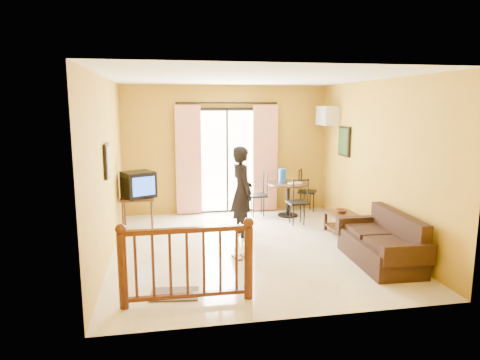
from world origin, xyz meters
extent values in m
plane|color=beige|center=(0.00, 0.00, 0.00)|extent=(5.00, 5.00, 0.00)
plane|color=white|center=(0.00, 0.00, 2.80)|extent=(5.00, 5.00, 0.00)
plane|color=#B78C23|center=(0.00, 2.50, 1.40)|extent=(4.50, 0.00, 4.50)
plane|color=#B78C23|center=(0.00, -2.50, 1.40)|extent=(4.50, 0.00, 4.50)
plane|color=#B78C23|center=(-2.25, 0.00, 1.40)|extent=(0.00, 5.00, 5.00)
plane|color=#B78C23|center=(2.25, 0.00, 1.40)|extent=(0.00, 5.00, 5.00)
cube|color=black|center=(0.00, 2.48, 1.15)|extent=(1.34, 0.03, 2.34)
cube|color=white|center=(0.00, 2.45, 1.15)|extent=(1.20, 0.04, 2.20)
cube|color=black|center=(0.00, 2.43, 1.15)|extent=(0.04, 0.02, 2.20)
cube|color=#FEE6BF|center=(-0.85, 2.40, 1.20)|extent=(0.55, 0.08, 2.35)
cube|color=#FEE6BF|center=(0.85, 2.40, 1.20)|extent=(0.55, 0.08, 2.35)
cylinder|color=black|center=(0.00, 2.40, 2.42)|extent=(2.20, 0.04, 0.04)
cube|color=black|center=(-1.90, 1.44, 0.61)|extent=(0.64, 0.53, 0.04)
cylinder|color=black|center=(-2.16, 1.22, 0.31)|extent=(0.04, 0.04, 0.61)
cylinder|color=black|center=(-1.64, 1.22, 0.31)|extent=(0.04, 0.04, 0.61)
cylinder|color=black|center=(-2.16, 1.65, 0.31)|extent=(0.04, 0.04, 0.61)
cylinder|color=black|center=(-1.64, 1.65, 0.31)|extent=(0.04, 0.04, 0.61)
cube|color=black|center=(-1.87, 1.44, 0.88)|extent=(0.71, 0.69, 0.49)
cube|color=blue|center=(-1.76, 1.21, 0.88)|extent=(0.40, 0.21, 0.35)
cube|color=black|center=(-2.22, -0.20, 1.55)|extent=(0.04, 0.42, 0.52)
cube|color=#615853|center=(-2.19, -0.20, 1.55)|extent=(0.01, 0.34, 0.44)
cylinder|color=black|center=(1.24, 1.88, 0.71)|extent=(0.88, 0.88, 0.04)
cylinder|color=black|center=(1.24, 1.88, 0.36)|extent=(0.08, 0.08, 0.71)
cylinder|color=black|center=(1.24, 1.88, 0.01)|extent=(0.43, 0.43, 0.03)
cylinder|color=blue|center=(1.11, 1.92, 0.88)|extent=(0.16, 0.16, 0.30)
cube|color=silver|center=(1.35, 1.78, 0.74)|extent=(0.30, 0.20, 0.02)
cube|color=silver|center=(2.10, 1.95, 2.15)|extent=(0.30, 0.60, 0.40)
cube|color=gray|center=(1.95, 1.95, 2.15)|extent=(0.02, 0.56, 0.36)
cube|color=black|center=(2.22, 1.30, 1.65)|extent=(0.04, 0.50, 0.60)
cube|color=black|center=(2.19, 1.30, 1.65)|extent=(0.01, 0.42, 0.52)
cube|color=black|center=(1.85, 0.33, 0.38)|extent=(0.50, 0.90, 0.04)
cube|color=black|center=(1.85, 0.33, 0.12)|extent=(0.46, 0.86, 0.03)
cube|color=black|center=(1.65, -0.07, 0.19)|extent=(0.05, 0.05, 0.38)
cube|color=black|center=(2.05, -0.07, 0.19)|extent=(0.05, 0.05, 0.38)
cube|color=black|center=(1.65, 0.73, 0.19)|extent=(0.05, 0.05, 0.38)
cube|color=black|center=(2.05, 0.73, 0.19)|extent=(0.05, 0.05, 0.38)
imported|color=#5A301F|center=(1.85, 0.46, 0.43)|extent=(0.27, 0.27, 0.07)
cube|color=black|center=(1.80, -1.08, 0.19)|extent=(0.81, 1.53, 0.38)
cube|color=black|center=(2.08, -1.08, 0.52)|extent=(0.22, 1.51, 0.52)
cube|color=black|center=(1.80, -1.82, 0.40)|extent=(0.76, 0.18, 0.28)
cube|color=black|center=(1.80, -0.35, 0.40)|extent=(0.76, 0.18, 0.28)
cube|color=black|center=(1.75, -1.41, 0.41)|extent=(0.54, 0.63, 0.09)
cube|color=black|center=(1.75, -0.75, 0.41)|extent=(0.54, 0.63, 0.09)
imported|color=black|center=(0.01, 0.70, 0.82)|extent=(0.51, 0.67, 1.65)
cylinder|color=#471E0F|center=(-1.90, -1.90, 0.46)|extent=(0.11, 0.11, 0.92)
cylinder|color=#471E0F|center=(-0.40, -1.90, 0.46)|extent=(0.11, 0.11, 0.92)
sphere|color=#471E0F|center=(-1.90, -1.90, 0.97)|extent=(0.13, 0.13, 0.13)
sphere|color=#471E0F|center=(-0.40, -1.90, 0.97)|extent=(0.13, 0.13, 0.13)
cube|color=#471E0F|center=(-1.15, -1.90, 0.92)|extent=(1.55, 0.08, 0.06)
cube|color=#471E0F|center=(-1.15, -1.90, 0.10)|extent=(1.55, 0.06, 0.05)
cube|color=#524741|center=(-1.30, -1.64, 0.01)|extent=(0.64, 0.47, 0.02)
cube|color=#5A301F|center=(-0.30, -0.50, 0.01)|extent=(0.15, 0.26, 0.03)
cube|color=#5A301F|center=(-0.16, -0.50, 0.01)|extent=(0.15, 0.26, 0.03)
camera|label=1|loc=(-1.40, -6.80, 2.38)|focal=32.00mm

